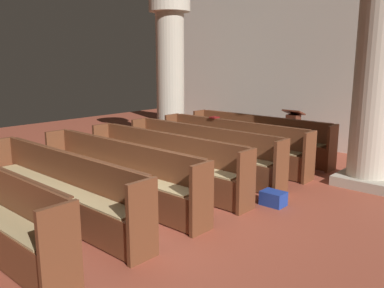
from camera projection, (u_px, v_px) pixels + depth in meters
The scene contains 13 objects.
ground_plane at pixel (147, 213), 6.19m from camera, with size 19.20×19.20×0.00m, color #9E4733.
back_wall at pixel (326, 61), 10.14m from camera, with size 10.00×0.16×4.50m, color silver.
pew_row_0 at pixel (258, 136), 9.61m from camera, with size 3.72×0.47×0.98m.
pew_row_1 at pixel (232, 142), 8.85m from camera, with size 3.72×0.46×0.98m.
pew_row_2 at pixel (201, 150), 8.10m from camera, with size 3.72×0.46×0.98m.
pew_row_3 at pixel (163, 159), 7.34m from camera, with size 3.72×0.47×0.98m.
pew_row_4 at pixel (118, 171), 6.59m from camera, with size 3.72×0.46×0.98m.
pew_row_5 at pixel (60, 185), 5.83m from camera, with size 3.72×0.46×0.98m.
pillar_aisle_side at pixel (376, 78), 7.18m from camera, with size 1.09×1.09×3.82m.
pillar_far_side at pixel (170, 71), 10.87m from camera, with size 1.09×1.09×3.82m.
lectern at pixel (292, 134), 10.17m from camera, with size 0.48×0.45×1.08m.
hymn_book at pixel (214, 117), 9.32m from camera, with size 0.17×0.20×0.03m, color maroon.
kneeler_box_blue at pixel (273, 198), 6.50m from camera, with size 0.38×0.28×0.23m, color navy.
Camera 1 is at (4.42, -3.87, 2.31)m, focal length 37.82 mm.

